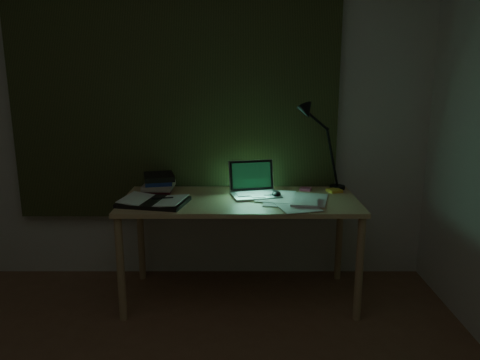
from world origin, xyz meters
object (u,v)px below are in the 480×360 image
object	(u,v)px
desk_lamp	(339,148)
book_stack	(158,183)
open_textbook	(154,201)
desk	(240,249)
laptop	(256,180)
loose_papers	(295,201)

from	to	relation	value
desk_lamp	book_stack	bearing A→B (deg)	171.77
open_textbook	desk	bearing A→B (deg)	24.34
laptop	open_textbook	xyz separation A→B (m)	(-0.62, -0.17, -0.09)
book_stack	desk_lamp	xyz separation A→B (m)	(1.21, 0.08, 0.22)
open_textbook	desk_lamp	xyz separation A→B (m)	(1.18, 0.37, 0.27)
book_stack	desk	bearing A→B (deg)	-18.08
desk	desk_lamp	xyz separation A→B (m)	(0.66, 0.26, 0.62)
open_textbook	loose_papers	bearing A→B (deg)	14.07
laptop	desk	bearing A→B (deg)	-163.59
desk	loose_papers	distance (m)	0.49
book_stack	loose_papers	xyz separation A→B (m)	(0.88, -0.26, -0.05)
desk	open_textbook	size ratio (longest dim) A/B	3.79
desk	book_stack	xyz separation A→B (m)	(-0.54, 0.18, 0.40)
open_textbook	book_stack	size ratio (longest dim) A/B	1.72
open_textbook	desk_lamp	size ratio (longest dim) A/B	0.69
laptop	book_stack	bearing A→B (deg)	156.83
open_textbook	desk_lamp	distance (m)	1.27
laptop	desk_lamp	bearing A→B (deg)	7.27
desk_lamp	open_textbook	bearing A→B (deg)	-174.58
desk	open_textbook	bearing A→B (deg)	-167.64
desk	book_stack	distance (m)	0.70
laptop	book_stack	xyz separation A→B (m)	(-0.65, 0.12, -0.05)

